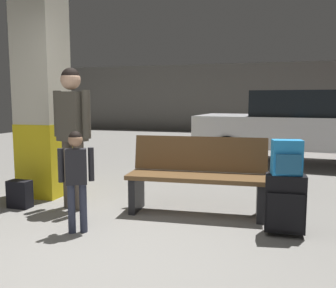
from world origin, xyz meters
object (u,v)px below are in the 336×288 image
backpack_bright (287,158)px  backpack_dark_floor (20,194)px  bench (197,176)px  child (76,171)px  adult (72,123)px  suitcase (285,203)px  parked_car_near (299,125)px  structural_pillar (42,82)px

backpack_bright → backpack_dark_floor: 3.17m
bench → backpack_dark_floor: size_ratio=4.80×
child → adult: adult is taller
adult → backpack_dark_floor: 1.11m
bench → suitcase: size_ratio=2.70×
backpack_bright → adult: 2.48m
adult → child: bearing=-57.3°
suitcase → backpack_bright: backpack_bright is taller
child → parked_car_near: 5.49m
backpack_bright → backpack_dark_floor: (-3.11, 0.07, -0.60)m
bench → adult: bearing=-170.5°
structural_pillar → child: structural_pillar is taller
structural_pillar → suitcase: (3.18, -0.71, -1.25)m
suitcase → child: size_ratio=0.59×
bench → backpack_dark_floor: bearing=-169.2°
backpack_dark_floor → backpack_bright: bearing=-1.3°
backpack_dark_floor → structural_pillar: bearing=96.4°
bench → parked_car_near: (1.34, 3.98, 0.36)m
suitcase → parked_car_near: 4.50m
structural_pillar → backpack_bright: (3.18, -0.71, -0.80)m
bench → suitcase: bench is taller
parked_car_near → backpack_dark_floor: bearing=-128.4°
suitcase → parked_car_near: bearing=85.3°
suitcase → structural_pillar: bearing=167.4°
bench → child: size_ratio=1.60×
backpack_bright → parked_car_near: (0.36, 4.46, 0.03)m
backpack_bright → child: 2.06m
structural_pillar → adult: 1.01m
structural_pillar → child: (1.20, -1.21, -0.94)m
bench → structural_pillar: bearing=174.0°
structural_pillar → bench: (2.21, -0.23, -1.13)m
backpack_bright → child: (-1.99, -0.50, -0.14)m
child → backpack_dark_floor: bearing=153.2°
adult → structural_pillar: bearing=146.6°
suitcase → adult: adult is taller
adult → bench: bearing=9.5°
suitcase → bench: bearing=153.8°
child → parked_car_near: (2.35, 4.95, 0.18)m
backpack_bright → adult: (-2.46, 0.23, 0.28)m
structural_pillar → bench: bearing=-6.0°
bench → backpack_bright: (0.97, -0.48, 0.33)m
backpack_dark_floor → bench: bearing=10.8°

